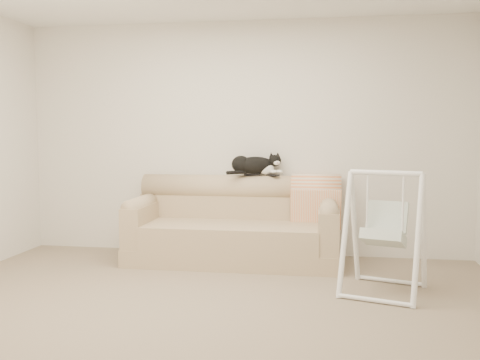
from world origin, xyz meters
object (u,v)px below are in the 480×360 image
(sofa, at_px, (235,228))
(remote_b, at_px, (273,175))
(baby_swing, at_px, (385,232))
(remote_a, at_px, (252,174))
(tuxedo_cat, at_px, (255,165))

(sofa, distance_m, remote_b, 0.71)
(sofa, bearing_deg, baby_swing, -33.00)
(remote_a, height_order, remote_b, remote_a)
(tuxedo_cat, bearing_deg, baby_swing, -42.79)
(remote_b, bearing_deg, sofa, -152.09)
(sofa, distance_m, tuxedo_cat, 0.73)
(remote_b, distance_m, baby_swing, 1.61)
(sofa, height_order, tuxedo_cat, tuxedo_cat)
(baby_swing, bearing_deg, remote_b, 132.91)
(sofa, height_order, remote_a, remote_a)
(remote_b, xyz_separation_m, tuxedo_cat, (-0.20, 0.03, 0.11))
(tuxedo_cat, height_order, baby_swing, tuxedo_cat)
(sofa, relative_size, remote_a, 11.83)
(remote_b, relative_size, tuxedo_cat, 0.26)
(remote_b, bearing_deg, tuxedo_cat, 172.51)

